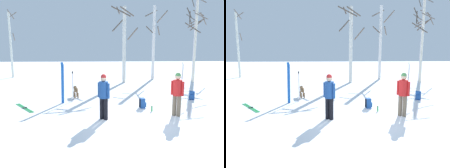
# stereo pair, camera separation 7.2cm
# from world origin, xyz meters

# --- Properties ---
(ground_plane) EXTENTS (60.00, 60.00, 0.00)m
(ground_plane) POSITION_xyz_m (0.00, 0.00, 0.00)
(ground_plane) COLOR white
(person_0) EXTENTS (0.44, 0.35, 1.72)m
(person_0) POSITION_xyz_m (-1.13, 0.54, 0.98)
(person_0) COLOR black
(person_0) RESTS_ON ground_plane
(person_1) EXTENTS (0.43, 0.36, 1.72)m
(person_1) POSITION_xyz_m (1.73, 0.84, 0.98)
(person_1) COLOR #72604C
(person_1) RESTS_ON ground_plane
(dog) EXTENTS (0.36, 0.88, 0.57)m
(dog) POSITION_xyz_m (-2.60, 4.22, 0.39)
(dog) COLOR brown
(dog) RESTS_ON ground_plane
(ski_pair_planted_0) EXTENTS (0.04, 0.28, 1.95)m
(ski_pair_planted_0) POSITION_xyz_m (2.65, 2.95, 0.97)
(ski_pair_planted_0) COLOR white
(ski_pair_planted_0) RESTS_ON ground_plane
(ski_pair_planted_1) EXTENTS (0.17, 0.04, 1.97)m
(ski_pair_planted_1) POSITION_xyz_m (-3.06, 2.99, 0.98)
(ski_pair_planted_1) COLOR blue
(ski_pair_planted_1) RESTS_ON ground_plane
(ski_pair_lying_1) EXTENTS (1.25, 1.52, 0.05)m
(ski_pair_lying_1) POSITION_xyz_m (-4.64, 2.19, 0.01)
(ski_pair_lying_1) COLOR green
(ski_pair_lying_1) RESTS_ON ground_plane
(ski_poles_0) EXTENTS (0.07, 0.25, 1.48)m
(ski_poles_0) POSITION_xyz_m (-2.64, 3.39, 0.79)
(ski_poles_0) COLOR #B2B2BC
(ski_poles_0) RESTS_ON ground_plane
(backpack_0) EXTENTS (0.31, 0.28, 0.44)m
(backpack_0) POSITION_xyz_m (0.60, 2.02, 0.21)
(backpack_0) COLOR #1E4C99
(backpack_0) RESTS_ON ground_plane
(backpack_1) EXTENTS (0.31, 0.33, 0.44)m
(backpack_1) POSITION_xyz_m (3.40, 3.43, 0.21)
(backpack_1) COLOR #1E4C99
(backpack_1) RESTS_ON ground_plane
(water_bottle_0) EXTENTS (0.07, 0.07, 0.24)m
(water_bottle_0) POSITION_xyz_m (0.90, 1.46, 0.11)
(water_bottle_0) COLOR green
(water_bottle_0) RESTS_ON ground_plane
(birch_tree_0) EXTENTS (0.92, 1.03, 5.60)m
(birch_tree_0) POSITION_xyz_m (-8.87, 11.87, 2.82)
(birch_tree_0) COLOR silver
(birch_tree_0) RESTS_ON ground_plane
(birch_tree_1) EXTENTS (1.92, 1.92, 5.48)m
(birch_tree_1) POSITION_xyz_m (0.41, 8.84, 2.97)
(birch_tree_1) COLOR silver
(birch_tree_1) RESTS_ON ground_plane
(birch_tree_2) EXTENTS (1.62, 1.53, 5.78)m
(birch_tree_2) POSITION_xyz_m (2.93, 10.39, 3.04)
(birch_tree_2) COLOR white
(birch_tree_2) RESTS_ON ground_plane
(birch_tree_3) EXTENTS (1.49, 1.30, 6.63)m
(birch_tree_3) POSITION_xyz_m (5.64, 8.85, 3.31)
(birch_tree_3) COLOR silver
(birch_tree_3) RESTS_ON ground_plane
(birch_tree_4) EXTENTS (1.69, 1.70, 5.97)m
(birch_tree_4) POSITION_xyz_m (5.83, 9.40, 3.17)
(birch_tree_4) COLOR silver
(birch_tree_4) RESTS_ON ground_plane
(birch_tree_5) EXTENTS (1.74, 1.47, 7.61)m
(birch_tree_5) POSITION_xyz_m (7.12, 12.49, 3.91)
(birch_tree_5) COLOR silver
(birch_tree_5) RESTS_ON ground_plane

